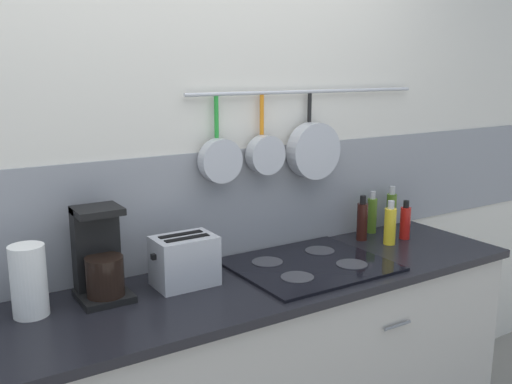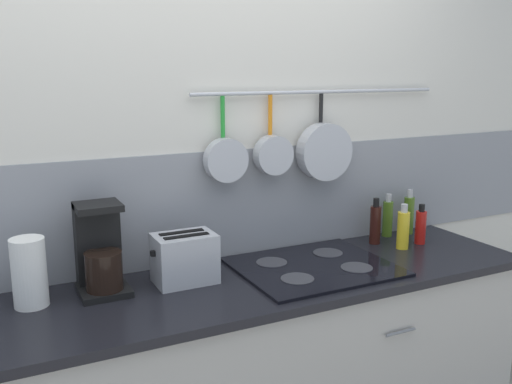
% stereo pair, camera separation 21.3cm
% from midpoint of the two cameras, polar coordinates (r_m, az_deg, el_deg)
% --- Properties ---
extents(wall_back, '(7.20, 0.16, 2.60)m').
position_cam_midpoint_polar(wall_back, '(2.35, -5.10, 1.09)').
color(wall_back, silver).
rests_on(wall_back, ground_plane).
extents(countertop, '(2.72, 0.59, 0.03)m').
position_cam_midpoint_polar(countertop, '(2.15, -1.67, -10.10)').
color(countertop, black).
rests_on(countertop, cabinet_base).
extents(paper_towel_roll, '(0.12, 0.12, 0.24)m').
position_cam_midpoint_polar(paper_towel_roll, '(2.07, -19.03, -7.67)').
color(paper_towel_roll, white).
rests_on(paper_towel_roll, countertop).
extents(coffee_maker, '(0.18, 0.19, 0.33)m').
position_cam_midpoint_polar(coffee_maker, '(2.13, -12.55, -6.27)').
color(coffee_maker, black).
rests_on(coffee_maker, countertop).
extents(toaster, '(0.25, 0.16, 0.19)m').
position_cam_midpoint_polar(toaster, '(2.18, -4.38, -6.67)').
color(toaster, '#B7BABF').
rests_on(toaster, countertop).
extents(cooktop, '(0.62, 0.53, 0.01)m').
position_cam_midpoint_polar(cooktop, '(2.38, 8.36, -7.42)').
color(cooktop, black).
rests_on(cooktop, countertop).
extents(bottle_olive_oil, '(0.05, 0.05, 0.22)m').
position_cam_midpoint_polar(bottle_olive_oil, '(2.73, 14.06, -3.12)').
color(bottle_olive_oil, '#33140F').
rests_on(bottle_olive_oil, countertop).
extents(bottle_cooking_wine, '(0.05, 0.05, 0.21)m').
position_cam_midpoint_polar(bottle_cooking_wine, '(2.69, 16.73, -3.60)').
color(bottle_cooking_wine, yellow).
rests_on(bottle_cooking_wine, countertop).
extents(bottle_vinegar, '(0.05, 0.05, 0.21)m').
position_cam_midpoint_polar(bottle_vinegar, '(2.86, 15.13, -2.51)').
color(bottle_vinegar, '#4C721E').
rests_on(bottle_vinegar, countertop).
extents(bottle_hot_sauce, '(0.05, 0.05, 0.19)m').
position_cam_midpoint_polar(bottle_hot_sauce, '(2.79, 18.27, -3.30)').
color(bottle_hot_sauce, red).
rests_on(bottle_hot_sauce, countertop).
extents(bottle_sesame_oil, '(0.05, 0.05, 0.22)m').
position_cam_midpoint_polar(bottle_sesame_oil, '(2.93, 17.06, -2.15)').
color(bottle_sesame_oil, '#4C721E').
rests_on(bottle_sesame_oil, countertop).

